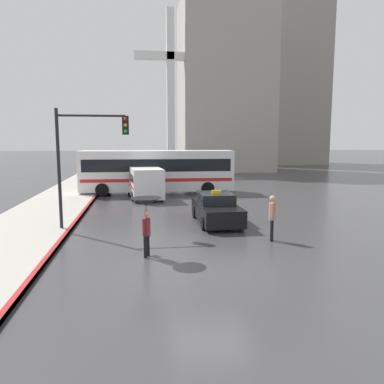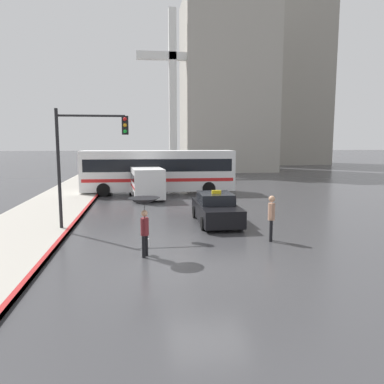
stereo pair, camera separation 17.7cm
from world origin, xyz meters
name	(u,v)px [view 1 (the left image)]	position (x,y,z in m)	size (l,w,h in m)	color
ground_plane	(211,268)	(0.00, 0.00, 0.00)	(300.00, 300.00, 0.00)	#38383A
taxi	(216,209)	(1.50, 6.47, 0.67)	(1.91, 4.43, 1.60)	black
ambulance_van	(145,180)	(-1.80, 15.57, 1.19)	(2.56, 5.90, 2.13)	white
city_bus	(157,170)	(-0.82, 17.24, 1.80)	(11.39, 2.87, 3.24)	silver
pedestrian_with_umbrella	(146,209)	(-1.97, 1.46, 1.68)	(1.07, 1.07, 2.05)	black
pedestrian_man	(272,214)	(3.01, 2.86, 1.08)	(0.34, 0.42, 1.82)	black
traffic_light	(87,147)	(-4.36, 5.61, 3.69)	(3.08, 0.38, 5.32)	black
building_tower_near	(224,87)	(9.31, 39.00, 11.05)	(11.68, 9.65, 22.11)	#A39E93
building_tower_far	(277,70)	(21.69, 52.60, 16.01)	(15.62, 9.22, 32.03)	gray
monument_cross	(171,82)	(1.79, 35.29, 11.05)	(8.57, 0.90, 19.48)	white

